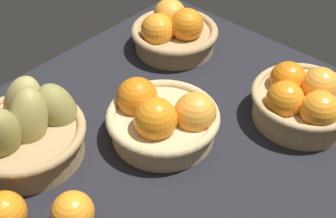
% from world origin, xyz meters
% --- Properties ---
extents(market_tray, '(0.84, 0.72, 0.03)m').
position_xyz_m(market_tray, '(0.00, 0.00, 0.01)').
color(market_tray, black).
rests_on(market_tray, ground).
extents(basket_near_left, '(0.21, 0.21, 0.11)m').
position_xyz_m(basket_near_left, '(-0.23, -0.18, 0.07)').
color(basket_near_left, tan).
rests_on(basket_near_left, market_tray).
extents(basket_far_left, '(0.21, 0.21, 0.12)m').
position_xyz_m(basket_far_left, '(-0.21, 0.18, 0.08)').
color(basket_far_left, tan).
rests_on(basket_far_left, market_tray).
extents(basket_near_right_pears, '(0.23, 0.22, 0.15)m').
position_xyz_m(basket_near_right_pears, '(0.21, -0.15, 0.08)').
color(basket_near_right_pears, tan).
rests_on(basket_near_right_pears, market_tray).
extents(basket_center, '(0.22, 0.22, 0.11)m').
position_xyz_m(basket_center, '(0.01, 0.01, 0.07)').
color(basket_center, tan).
rests_on(basket_center, market_tray).
extents(loose_orange_front_gap, '(0.07, 0.07, 0.07)m').
position_xyz_m(loose_orange_front_gap, '(0.33, -0.03, 0.07)').
color(loose_orange_front_gap, orange).
rests_on(loose_orange_front_gap, market_tray).
extents(loose_orange_back_gap, '(0.07, 0.07, 0.07)m').
position_xyz_m(loose_orange_back_gap, '(0.26, 0.04, 0.06)').
color(loose_orange_back_gap, orange).
rests_on(loose_orange_back_gap, market_tray).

